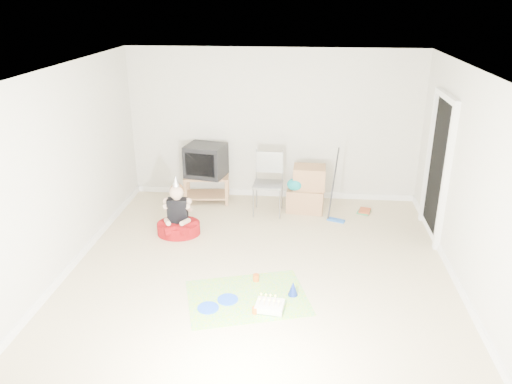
# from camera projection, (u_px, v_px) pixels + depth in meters

# --- Properties ---
(ground) EXTENTS (5.00, 5.00, 0.00)m
(ground) POSITION_uv_depth(u_px,v_px,m) (261.00, 265.00, 6.72)
(ground) COLOR beige
(ground) RESTS_ON ground
(doorway_recess) EXTENTS (0.02, 0.90, 2.05)m
(doorway_recess) POSITION_uv_depth(u_px,v_px,m) (438.00, 170.00, 7.23)
(doorway_recess) COLOR black
(doorway_recess) RESTS_ON ground
(tv_stand) EXTENTS (0.81, 0.55, 0.48)m
(tv_stand) POSITION_uv_depth(u_px,v_px,m) (207.00, 186.00, 8.70)
(tv_stand) COLOR #9C6D46
(tv_stand) RESTS_ON ground
(crt_tv) EXTENTS (0.73, 0.65, 0.55)m
(crt_tv) POSITION_uv_depth(u_px,v_px,m) (206.00, 160.00, 8.52)
(crt_tv) COLOR black
(crt_tv) RESTS_ON tv_stand
(folding_chair) EXTENTS (0.49, 0.47, 1.04)m
(folding_chair) POSITION_uv_depth(u_px,v_px,m) (268.00, 184.00, 8.13)
(folding_chair) COLOR gray
(folding_chair) RESTS_ON ground
(cardboard_boxes) EXTENTS (0.64, 0.50, 0.76)m
(cardboard_boxes) POSITION_uv_depth(u_px,v_px,m) (306.00, 190.00, 8.31)
(cardboard_boxes) COLOR #AB7B52
(cardboard_boxes) RESTS_ON ground
(floor_mop) EXTENTS (0.30, 0.36, 1.13)m
(floor_mop) POSITION_uv_depth(u_px,v_px,m) (337.00, 206.00, 7.92)
(floor_mop) COLOR blue
(floor_mop) RESTS_ON ground
(book_pile) EXTENTS (0.26, 0.29, 0.05)m
(book_pile) POSITION_uv_depth(u_px,v_px,m) (365.00, 211.00, 8.32)
(book_pile) COLOR #2A7F4D
(book_pile) RESTS_ON ground
(seated_woman) EXTENTS (0.70, 0.70, 0.93)m
(seated_woman) POSITION_uv_depth(u_px,v_px,m) (178.00, 221.00, 7.53)
(seated_woman) COLOR maroon
(seated_woman) RESTS_ON ground
(party_mat) EXTENTS (1.65, 1.39, 0.01)m
(party_mat) POSITION_uv_depth(u_px,v_px,m) (247.00, 298.00, 6.00)
(party_mat) COLOR #E53098
(party_mat) RESTS_ON ground
(birthday_cake) EXTENTS (0.34, 0.29, 0.15)m
(birthday_cake) POSITION_uv_depth(u_px,v_px,m) (270.00, 307.00, 5.75)
(birthday_cake) COLOR white
(birthday_cake) RESTS_ON party_mat
(blue_plate_near) EXTENTS (0.31, 0.31, 0.01)m
(blue_plate_near) POSITION_uv_depth(u_px,v_px,m) (228.00, 299.00, 5.94)
(blue_plate_near) COLOR blue
(blue_plate_near) RESTS_ON party_mat
(blue_plate_far) EXTENTS (0.35, 0.35, 0.01)m
(blue_plate_far) POSITION_uv_depth(u_px,v_px,m) (208.00, 308.00, 5.78)
(blue_plate_far) COLOR blue
(blue_plate_far) RESTS_ON party_mat
(orange_cup_near) EXTENTS (0.10, 0.10, 0.09)m
(orange_cup_near) POSITION_uv_depth(u_px,v_px,m) (256.00, 278.00, 6.33)
(orange_cup_near) COLOR #D45817
(orange_cup_near) RESTS_ON party_mat
(orange_cup_far) EXTENTS (0.07, 0.07, 0.08)m
(orange_cup_far) POSITION_uv_depth(u_px,v_px,m) (255.00, 310.00, 5.68)
(orange_cup_far) COLOR #D45817
(orange_cup_far) RESTS_ON party_mat
(blue_party_hat) EXTENTS (0.17, 0.17, 0.18)m
(blue_party_hat) POSITION_uv_depth(u_px,v_px,m) (293.00, 288.00, 6.01)
(blue_party_hat) COLOR #1935B2
(blue_party_hat) RESTS_ON party_mat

